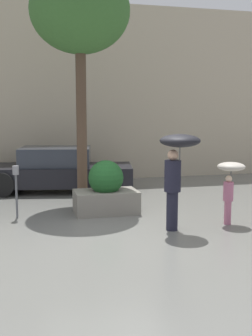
{
  "coord_description": "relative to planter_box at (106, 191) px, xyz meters",
  "views": [
    {
      "loc": [
        -1.64,
        -8.04,
        2.42
      ],
      "look_at": [
        0.79,
        1.6,
        1.05
      ],
      "focal_mm": 45.0,
      "sensor_mm": 36.0,
      "label": 1
    }
  ],
  "objects": [
    {
      "name": "person_child",
      "position": [
        2.37,
        -1.59,
        0.49
      ],
      "size": [
        0.59,
        0.59,
        1.33
      ],
      "rotation": [
        0.0,
        0.0,
        0.62
      ],
      "color": "#B76684",
      "rests_on": "ground"
    },
    {
      "name": "parked_car_near",
      "position": [
        -0.91,
        3.09,
        0.09
      ],
      "size": [
        4.79,
        2.58,
        1.32
      ],
      "rotation": [
        0.0,
        0.0,
        1.38
      ],
      "color": "black",
      "rests_on": "ground"
    },
    {
      "name": "street_tree",
      "position": [
        -0.38,
        1.27,
        4.3
      ],
      "size": [
        2.51,
        2.51,
        5.95
      ],
      "color": "brown",
      "rests_on": "ground"
    },
    {
      "name": "ground_plane",
      "position": [
        -0.29,
        -1.54,
        -0.52
      ],
      "size": [
        40.0,
        40.0,
        0.0
      ],
      "primitive_type": "plane",
      "color": "slate"
    },
    {
      "name": "parking_meter",
      "position": [
        -2.05,
        0.01,
        0.34
      ],
      "size": [
        0.14,
        0.14,
        1.19
      ],
      "color": "#595B60",
      "rests_on": "ground"
    },
    {
      "name": "person_adult",
      "position": [
        1.07,
        -1.82,
        0.91
      ],
      "size": [
        0.8,
        0.8,
        1.95
      ],
      "rotation": [
        0.0,
        0.0,
        -0.82
      ],
      "color": "#1E1E2D",
      "rests_on": "ground"
    },
    {
      "name": "planter_box",
      "position": [
        0.0,
        0.0,
        0.0
      ],
      "size": [
        1.48,
        0.9,
        1.26
      ],
      "color": "gray",
      "rests_on": "ground"
    },
    {
      "name": "building_facade",
      "position": [
        -0.29,
        4.96,
        2.48
      ],
      "size": [
        18.0,
        0.3,
        6.0
      ],
      "color": "#B7A88E",
      "rests_on": "ground"
    }
  ]
}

